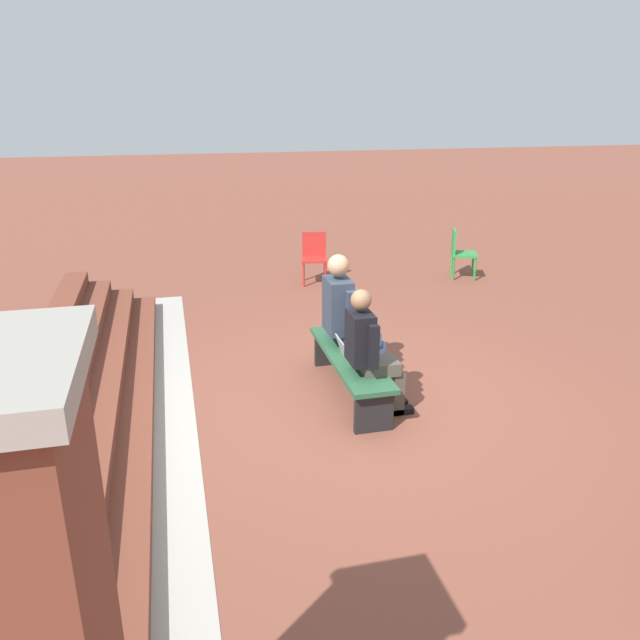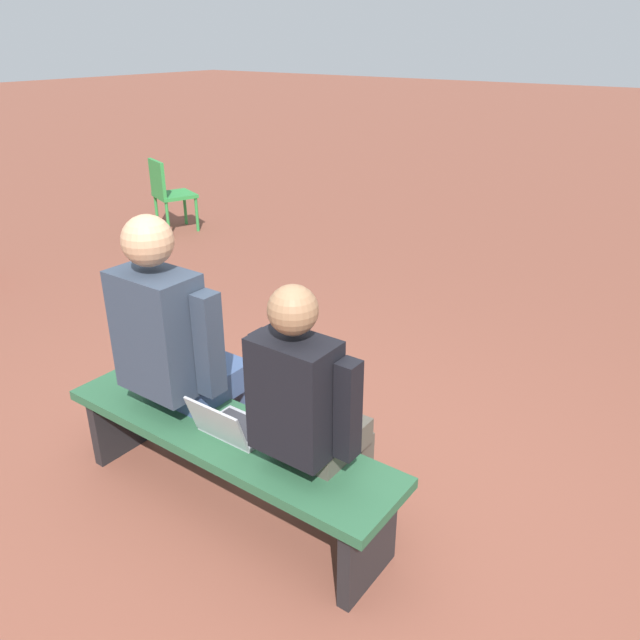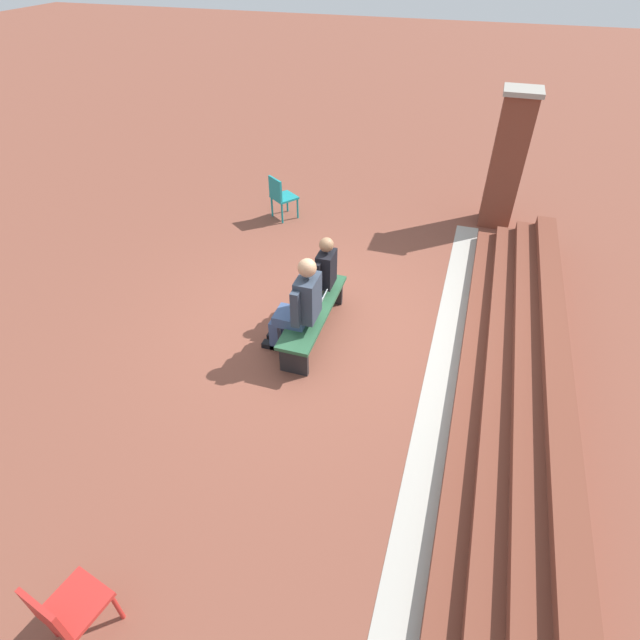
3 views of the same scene
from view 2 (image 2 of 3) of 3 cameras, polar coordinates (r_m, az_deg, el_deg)
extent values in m
plane|color=brown|center=(3.12, -5.68, -18.81)|extent=(60.00, 60.00, 0.00)
cube|color=#285638|center=(3.01, -8.66, -10.31)|extent=(1.80, 0.44, 0.05)
cube|color=black|center=(2.77, 4.43, -19.81)|extent=(0.06, 0.37, 0.40)
cube|color=black|center=(3.66, -17.60, -8.60)|extent=(0.06, 0.37, 0.40)
cube|color=#4C473D|center=(2.82, 0.28, -10.70)|extent=(0.31, 0.36, 0.13)
cube|color=#4C473D|center=(3.08, 3.54, -13.86)|extent=(0.10, 0.11, 0.45)
cube|color=black|center=(3.23, 3.98, -16.05)|extent=(0.10, 0.22, 0.06)
cube|color=#4C473D|center=(3.15, 1.00, -12.80)|extent=(0.10, 0.11, 0.45)
cube|color=black|center=(3.30, 1.53, -15.01)|extent=(0.10, 0.22, 0.06)
cube|color=black|center=(2.52, -2.34, -6.96)|extent=(0.34, 0.22, 0.50)
cube|color=#195133|center=(2.61, -0.80, -6.59)|extent=(0.04, 0.01, 0.30)
cube|color=black|center=(2.47, 2.57, -8.24)|extent=(0.08, 0.09, 0.43)
cube|color=black|center=(2.69, -5.14, -5.28)|extent=(0.08, 0.09, 0.43)
sphere|color=#8C6647|center=(2.34, -2.50, 0.92)|extent=(0.20, 0.20, 0.20)
cube|color=#384C75|center=(3.29, -10.84, -5.41)|extent=(0.36, 0.42, 0.15)
cube|color=#384C75|center=(3.51, -6.90, -8.59)|extent=(0.12, 0.13, 0.45)
cube|color=black|center=(3.65, -6.08, -10.64)|extent=(0.12, 0.25, 0.07)
cube|color=#384C75|center=(3.62, -9.13, -7.58)|extent=(0.12, 0.13, 0.45)
cube|color=black|center=(3.76, -8.26, -9.61)|extent=(0.12, 0.25, 0.07)
cube|color=#2D3847|center=(2.99, -14.55, -1.05)|extent=(0.40, 0.25, 0.59)
cube|color=#2D3847|center=(2.87, -10.12, -2.21)|extent=(0.09, 0.10, 0.50)
cube|color=#2D3847|center=(3.22, -16.44, 0.22)|extent=(0.09, 0.10, 0.50)
sphere|color=tan|center=(2.83, -15.49, 7.00)|extent=(0.23, 0.23, 0.23)
cube|color=#9EA0A5|center=(2.99, -7.42, -9.78)|extent=(0.32, 0.22, 0.02)
cube|color=#2D2D33|center=(2.98, -7.30, -9.50)|extent=(0.29, 0.15, 0.00)
cube|color=#9EA0A5|center=(2.85, -9.48, -9.28)|extent=(0.32, 0.07, 0.19)
cube|color=#33519E|center=(2.85, -9.37, -9.21)|extent=(0.28, 0.06, 0.17)
cube|color=#2D893D|center=(7.65, -13.13, 11.06)|extent=(0.54, 0.54, 0.04)
cube|color=#2D893D|center=(7.54, -14.66, 12.43)|extent=(0.39, 0.18, 0.40)
cylinder|color=#2D893D|center=(7.60, -11.19, 9.43)|extent=(0.04, 0.04, 0.40)
cylinder|color=#2D893D|center=(7.92, -12.23, 9.96)|extent=(0.04, 0.04, 0.40)
cylinder|color=#2D893D|center=(7.48, -13.75, 8.95)|extent=(0.04, 0.04, 0.40)
cylinder|color=#2D893D|center=(7.80, -14.70, 9.50)|extent=(0.04, 0.04, 0.40)
camera|label=1|loc=(4.01, 127.53, -2.73)|focal=35.00mm
camera|label=3|loc=(7.30, -64.48, 32.01)|focal=28.00mm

